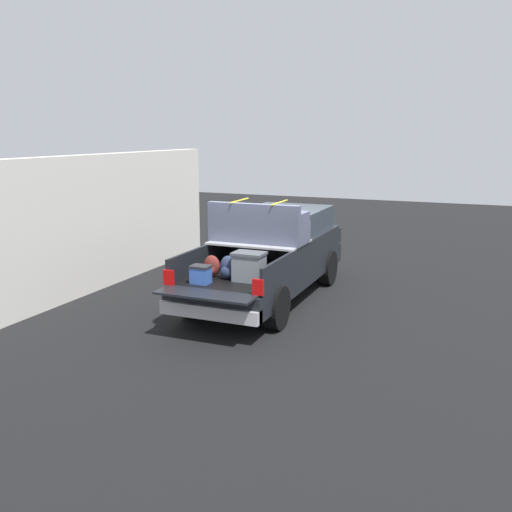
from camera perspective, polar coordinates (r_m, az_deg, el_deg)
name	(u,v)px	position (r m, az deg, el deg)	size (l,w,h in m)	color
ground_plane	(266,299)	(12.73, 1.04, -4.32)	(40.00, 40.00, 0.00)	black
pickup_truck	(273,253)	(12.82, 1.67, 0.27)	(6.05, 2.06, 2.23)	black
building_facade	(93,223)	(13.84, -15.89, 3.19)	(9.71, 0.36, 3.12)	silver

